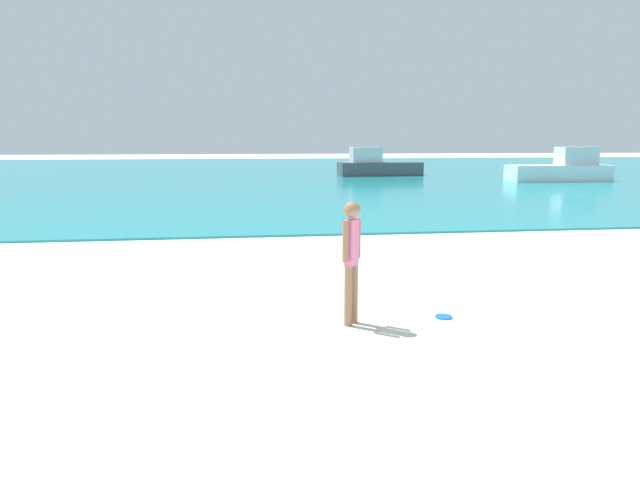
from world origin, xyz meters
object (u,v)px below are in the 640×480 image
at_px(person_standing, 351,255).
at_px(frisbee, 444,317).
at_px(boat_near, 562,169).
at_px(boat_far, 377,166).

distance_m(person_standing, frisbee, 1.67).
bearing_deg(frisbee, person_standing, -175.72).
height_order(boat_near, boat_far, boat_near).
relative_size(frisbee, boat_near, 0.04).
bearing_deg(frisbee, boat_near, 56.12).
xyz_separation_m(frisbee, boat_near, (16.02, 23.86, 0.75)).
relative_size(frisbee, boat_far, 0.04).
relative_size(person_standing, boat_near, 0.28).
height_order(person_standing, frisbee, person_standing).
distance_m(person_standing, boat_near, 29.60).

